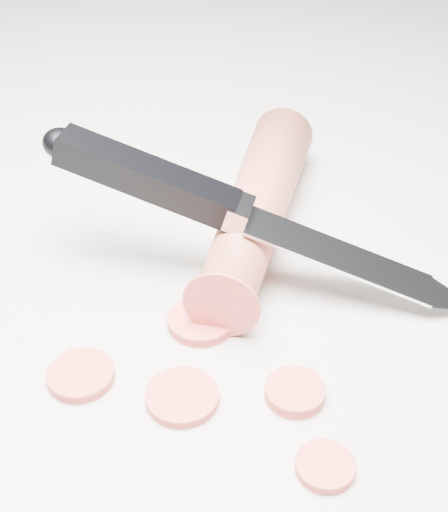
{
  "coord_description": "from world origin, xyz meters",
  "views": [
    {
      "loc": [
        0.03,
        -0.35,
        0.29
      ],
      "look_at": [
        0.01,
        0.0,
        0.02
      ],
      "focal_mm": 50.0,
      "sensor_mm": 36.0,
      "label": 1
    }
  ],
  "objects": [
    {
      "name": "ground",
      "position": [
        0.0,
        0.0,
        0.0
      ],
      "size": [
        2.4,
        2.4,
        0.0
      ],
      "primitive_type": "plane",
      "color": "beige",
      "rests_on": "ground"
    },
    {
      "name": "carrot",
      "position": [
        0.03,
        0.05,
        0.02
      ],
      "size": [
        0.08,
        0.21,
        0.04
      ],
      "primitive_type": "cylinder",
      "rotation": [
        1.57,
        0.0,
        -0.18
      ],
      "color": "#C2523C",
      "rests_on": "ground"
    },
    {
      "name": "carrot_slice_0",
      "position": [
        0.06,
        -0.09,
        0.0
      ],
      "size": [
        0.03,
        0.03,
        0.01
      ],
      "primitive_type": "cylinder",
      "color": "#E44940",
      "rests_on": "ground"
    },
    {
      "name": "carrot_slice_1",
      "position": [
        0.0,
        -0.04,
        0.0
      ],
      "size": [
        0.04,
        0.04,
        0.01
      ],
      "primitive_type": "cylinder",
      "color": "#E44940",
      "rests_on": "ground"
    },
    {
      "name": "carrot_slice_2",
      "position": [
        -0.06,
        -0.09,
        0.0
      ],
      "size": [
        0.04,
        0.04,
        0.01
      ],
      "primitive_type": "cylinder",
      "color": "#E44940",
      "rests_on": "ground"
    },
    {
      "name": "carrot_slice_3",
      "position": [
        -0.0,
        -0.1,
        0.0
      ],
      "size": [
        0.04,
        0.04,
        0.01
      ],
      "primitive_type": "cylinder",
      "color": "#E44940",
      "rests_on": "ground"
    },
    {
      "name": "carrot_slice_4",
      "position": [
        0.07,
        -0.14,
        0.0
      ],
      "size": [
        0.03,
        0.03,
        0.01
      ],
      "primitive_type": "cylinder",
      "color": "#E44940",
      "rests_on": "ground"
    },
    {
      "name": "kitchen_knife",
      "position": [
        0.04,
        0.0,
        0.05
      ],
      "size": [
        0.28,
        0.08,
        0.09
      ],
      "primitive_type": null,
      "color": "silver",
      "rests_on": "ground"
    }
  ]
}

